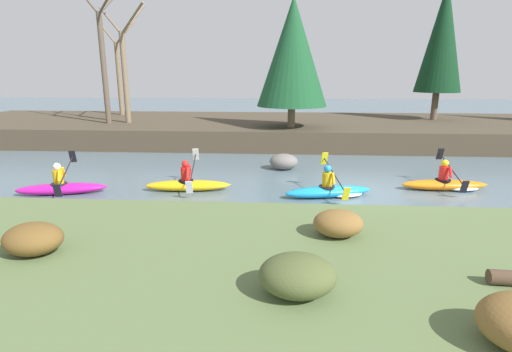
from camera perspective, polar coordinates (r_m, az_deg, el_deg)
name	(u,v)px	position (r m, az deg, el deg)	size (l,w,h in m)	color
ground_plane	(366,193)	(13.13, 15.49, -2.35)	(90.00, 90.00, 0.00)	slate
riverbank_near	(438,282)	(7.69, 24.58, -13.66)	(44.00, 6.57, 0.51)	#5B7042
riverbank_far	(330,130)	(23.19, 10.49, 6.52)	(44.00, 9.22, 1.03)	#473D2D
conifer_tree_far_left	(293,52)	(19.92, 5.28, 17.18)	(3.40, 3.40, 6.11)	#7A664C
conifer_tree_left	(442,38)	(25.29, 25.08, 17.47)	(2.50, 2.50, 7.46)	brown
bare_tree_upstream	(119,70)	(27.18, -18.96, 14.15)	(3.28, 3.24, 5.91)	#7A664C
bare_tree_mid_upstream	(104,55)	(22.92, -20.92, 15.88)	(4.11, 4.06, 7.50)	brown
bare_tree_mid_downstream	(125,66)	(22.84, -18.20, 14.65)	(3.46, 3.41, 6.26)	#7A664C
shrub_clump_nearest	(33,239)	(8.36, -29.23, -7.83)	(1.07, 0.89, 0.58)	brown
shrub_clump_second	(297,275)	(6.09, 5.94, -13.93)	(1.15, 0.96, 0.63)	#4C562D
shrub_clump_third	(338,223)	(8.23, 11.65, -6.63)	(1.00, 0.83, 0.54)	brown
kayaker_lead	(448,184)	(14.35, 25.70, -1.04)	(2.78, 2.07, 1.20)	orange
kayaker_middle	(332,191)	(12.44, 10.77, -2.05)	(2.78, 2.05, 1.20)	#1993D6
kayaker_trailing	(188,184)	(13.03, -9.64, -1.12)	(2.79, 2.07, 1.20)	yellow
kayaker_far_back	(62,187)	(13.90, -25.96, -1.44)	(2.78, 2.05, 1.20)	#C61999
boulder_midstream	(284,162)	(15.65, 3.98, 2.07)	(1.10, 0.86, 0.62)	slate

